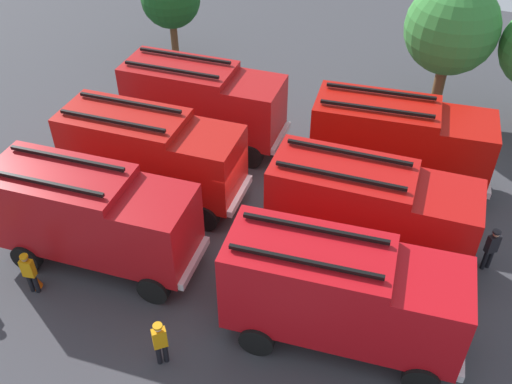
{
  "coord_description": "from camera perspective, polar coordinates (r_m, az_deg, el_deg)",
  "views": [
    {
      "loc": [
        6.63,
        -15.49,
        15.17
      ],
      "look_at": [
        0.0,
        0.0,
        1.4
      ],
      "focal_mm": 40.44,
      "sensor_mm": 36.0,
      "label": 1
    }
  ],
  "objects": [
    {
      "name": "fire_truck_3",
      "position": [
        20.27,
        11.19,
        -1.62
      ],
      "size": [
        7.36,
        3.17,
        3.88
      ],
      "rotation": [
        0.0,
        0.0,
        0.07
      ],
      "color": "#B4100E",
      "rests_on": "ground"
    },
    {
      "name": "fire_truck_1",
      "position": [
        17.4,
        8.47,
        -9.75
      ],
      "size": [
        7.44,
        3.46,
        3.88
      ],
      "rotation": [
        0.0,
        0.0,
        0.12
      ],
      "color": "#B90E15",
      "rests_on": "ground"
    },
    {
      "name": "traffic_cone_0",
      "position": [
        21.41,
        -21.09,
        -8.11
      ],
      "size": [
        0.45,
        0.45,
        0.64
      ],
      "primitive_type": "cone",
      "color": "#F2600C",
      "rests_on": "ground"
    },
    {
      "name": "fire_truck_0",
      "position": [
        20.42,
        -15.84,
        -2.16
      ],
      "size": [
        7.41,
        3.33,
        3.88
      ],
      "rotation": [
        0.0,
        0.0,
        0.1
      ],
      "color": "#AA1015",
      "rests_on": "ground"
    },
    {
      "name": "tree_1",
      "position": [
        28.48,
        18.78,
        15.09
      ],
      "size": [
        4.25,
        4.25,
        6.59
      ],
      "color": "brown",
      "rests_on": "ground"
    },
    {
      "name": "firefighter_3",
      "position": [
        17.79,
        -9.46,
        -14.39
      ],
      "size": [
        0.47,
        0.46,
        1.76
      ],
      "rotation": [
        0.0,
        0.0,
        2.31
      ],
      "color": "black",
      "rests_on": "ground"
    },
    {
      "name": "ground_plane",
      "position": [
        22.67,
        0.0,
        -2.74
      ],
      "size": [
        52.02,
        52.02,
        0.0
      ],
      "primitive_type": "plane",
      "color": "#38383D"
    },
    {
      "name": "firefighter_0",
      "position": [
        21.73,
        22.26,
        -5.1
      ],
      "size": [
        0.48,
        0.45,
        1.78
      ],
      "rotation": [
        0.0,
        0.0,
        5.42
      ],
      "color": "black",
      "rests_on": "ground"
    },
    {
      "name": "fire_truck_2",
      "position": [
        22.86,
        -10.3,
        3.83
      ],
      "size": [
        7.37,
        3.22,
        3.88
      ],
      "rotation": [
        0.0,
        0.0,
        0.08
      ],
      "color": "#AF130F",
      "rests_on": "ground"
    },
    {
      "name": "fire_truck_4",
      "position": [
        25.97,
        -5.28,
        9.0
      ],
      "size": [
        7.37,
        3.2,
        3.88
      ],
      "rotation": [
        0.0,
        0.0,
        0.08
      ],
      "color": "#A91515",
      "rests_on": "ground"
    },
    {
      "name": "fire_truck_5",
      "position": [
        23.95,
        14.01,
        5.04
      ],
      "size": [
        7.46,
        3.53,
        3.88
      ],
      "rotation": [
        0.0,
        0.0,
        0.13
      ],
      "color": "#B10F09",
      "rests_on": "ground"
    },
    {
      "name": "traffic_cone_1",
      "position": [
        22.69,
        17.89,
        -3.99
      ],
      "size": [
        0.44,
        0.44,
        0.63
      ],
      "primitive_type": "cone",
      "color": "#F2600C",
      "rests_on": "ground"
    },
    {
      "name": "firefighter_2",
      "position": [
        26.53,
        14.11,
        5.66
      ],
      "size": [
        0.44,
        0.48,
        1.77
      ],
      "rotation": [
        0.0,
        0.0,
        0.62
      ],
      "color": "black",
      "rests_on": "ground"
    },
    {
      "name": "firefighter_4",
      "position": [
        20.81,
        -21.53,
        -7.34
      ],
      "size": [
        0.46,
        0.32,
        1.71
      ],
      "rotation": [
        0.0,
        0.0,
        1.78
      ],
      "color": "black",
      "rests_on": "ground"
    }
  ]
}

